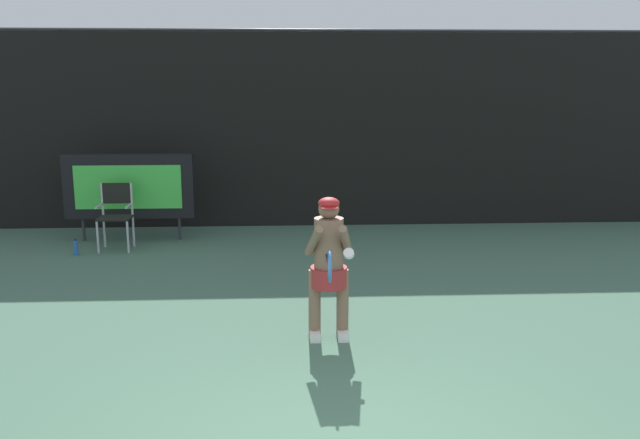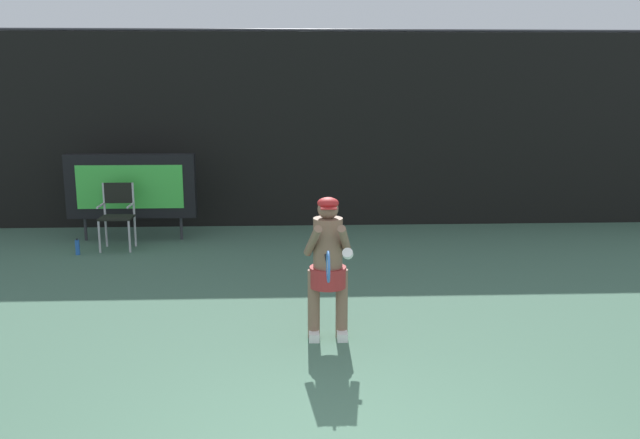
{
  "view_description": "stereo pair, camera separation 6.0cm",
  "coord_description": "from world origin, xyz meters",
  "px_view_note": "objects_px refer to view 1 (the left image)",
  "views": [
    {
      "loc": [
        -0.37,
        -4.07,
        2.71
      ],
      "look_at": [
        0.05,
        3.92,
        1.05
      ],
      "focal_mm": 37.42,
      "sensor_mm": 36.0,
      "label": 1
    },
    {
      "loc": [
        -0.31,
        -4.08,
        2.71
      ],
      "look_at": [
        0.05,
        3.92,
        1.05
      ],
      "focal_mm": 37.42,
      "sensor_mm": 36.0,
      "label": 2
    }
  ],
  "objects_px": {
    "water_bottle": "(76,248)",
    "tennis_racket": "(329,266)",
    "umpire_chair": "(116,212)",
    "tennis_player": "(329,261)",
    "scoreboard": "(129,186)"
  },
  "relations": [
    {
      "from": "water_bottle",
      "to": "tennis_player",
      "type": "distance_m",
      "value": 5.34
    },
    {
      "from": "tennis_player",
      "to": "tennis_racket",
      "type": "height_order",
      "value": "tennis_player"
    },
    {
      "from": "scoreboard",
      "to": "water_bottle",
      "type": "relative_size",
      "value": 8.3
    },
    {
      "from": "scoreboard",
      "to": "tennis_player",
      "type": "distance_m",
      "value": 5.63
    },
    {
      "from": "water_bottle",
      "to": "tennis_racket",
      "type": "bearing_deg",
      "value": -48.35
    },
    {
      "from": "umpire_chair",
      "to": "tennis_player",
      "type": "bearing_deg",
      "value": -51.5
    },
    {
      "from": "tennis_racket",
      "to": "tennis_player",
      "type": "bearing_deg",
      "value": 98.94
    },
    {
      "from": "water_bottle",
      "to": "tennis_racket",
      "type": "distance_m",
      "value": 5.72
    },
    {
      "from": "scoreboard",
      "to": "tennis_player",
      "type": "relative_size",
      "value": 1.44
    },
    {
      "from": "umpire_chair",
      "to": "tennis_racket",
      "type": "xyz_separation_m",
      "value": [
        3.2,
        -4.62,
        0.33
      ]
    },
    {
      "from": "umpire_chair",
      "to": "tennis_player",
      "type": "xyz_separation_m",
      "value": [
        3.23,
        -4.06,
        0.23
      ]
    },
    {
      "from": "scoreboard",
      "to": "tennis_player",
      "type": "bearing_deg",
      "value": -56.18
    },
    {
      "from": "water_bottle",
      "to": "tennis_racket",
      "type": "xyz_separation_m",
      "value": [
        3.76,
        -4.23,
        0.83
      ]
    },
    {
      "from": "umpire_chair",
      "to": "tennis_racket",
      "type": "height_order",
      "value": "tennis_racket"
    },
    {
      "from": "umpire_chair",
      "to": "water_bottle",
      "type": "bearing_deg",
      "value": -145.68
    }
  ]
}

